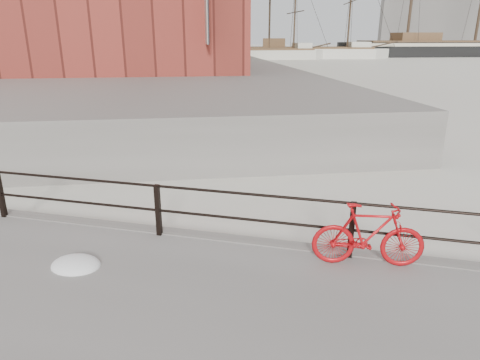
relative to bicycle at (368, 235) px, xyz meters
The scene contains 9 objects.
far_quay 81.16m from the bicycle, 116.93° to the left, with size 24.00×150.00×1.80m, color gray.
bicycle is the anchor object (origin of this frame).
barque_black 95.55m from the bicycle, 75.92° to the left, with size 63.24×20.70×35.56m, color black, non-canonical shape.
schooner_mid 76.98m from the bicycle, 96.36° to the left, with size 31.59×13.37×22.48m, color beige, non-canonical shape.
schooner_left 72.08m from the bicycle, 102.48° to the left, with size 23.47×10.67×17.92m, color beige, non-canonical shape.
workboat_near 40.61m from the bicycle, 120.46° to the left, with size 11.90×3.97×7.00m, color black, non-canonical shape.
workboat_far 56.24m from the bicycle, 121.34° to the left, with size 12.16×4.20×7.00m, color black, non-canonical shape.
apartment_brick 116.78m from the bicycle, 116.43° to the left, with size 24.00×15.00×21.20m, color brown.
industrial_west 142.50m from the bicycle, 80.60° to the left, with size 32.00×18.00×18.00m, color gray.
Camera 1 is at (-3.72, -6.91, 3.93)m, focal length 32.00 mm.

